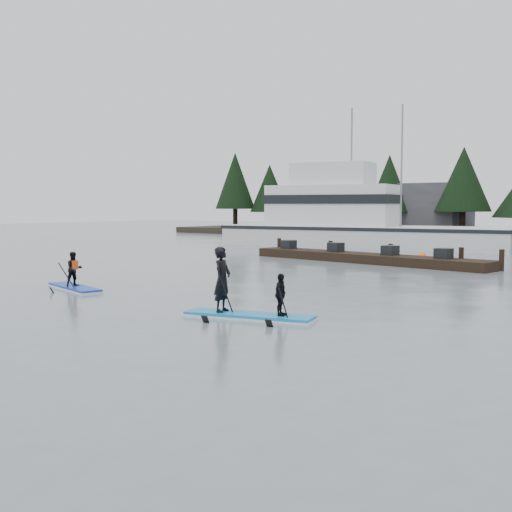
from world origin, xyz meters
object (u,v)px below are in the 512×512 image
Objects in this scene: fishing_boat_large at (356,234)px; paddleboard_solo at (74,277)px; floating_dock at (366,258)px; paddleboard_duo at (243,295)px.

paddleboard_solo is at bearing -92.14° from fishing_boat_large.
fishing_boat_large is 1.51× the size of floating_dock.
fishing_boat_large is 13.23m from floating_dock.
fishing_boat_large reaches higher than floating_dock.
fishing_boat_large reaches higher than paddleboard_duo.
floating_dock is at bearing 92.45° from paddleboard_duo.
floating_dock is at bearing -68.52° from fishing_boat_large.
floating_dock is 3.82× the size of paddleboard_duo.
floating_dock is 4.31× the size of paddleboard_solo.
floating_dock is 17.78m from paddleboard_duo.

